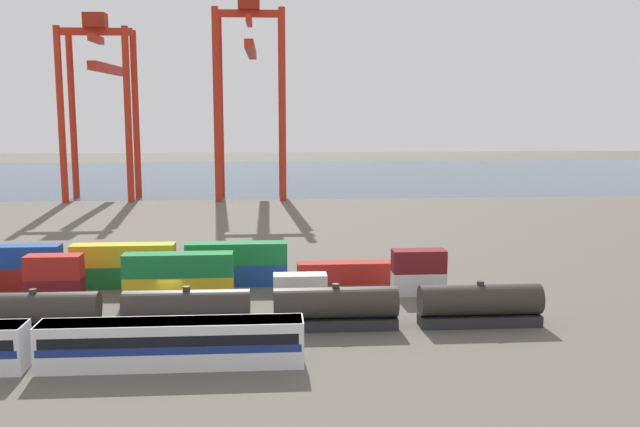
{
  "coord_description": "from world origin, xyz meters",
  "views": [
    {
      "loc": [
        11.15,
        -75.68,
        21.46
      ],
      "look_at": [
        18.95,
        34.92,
        4.52
      ],
      "focal_mm": 39.99,
      "sensor_mm": 36.0,
      "label": 1
    }
  ],
  "objects_px": {
    "freight_tank_row": "(187,310)",
    "gantry_crane_central": "(250,75)",
    "gantry_crane_west": "(101,88)",
    "shipping_container_4": "(179,287)",
    "passenger_train": "(32,345)",
    "shipping_container_17": "(347,273)",
    "shipping_container_13": "(124,276)",
    "shipping_container_2": "(55,290)"
  },
  "relations": [
    {
      "from": "shipping_container_17",
      "to": "gantry_crane_central",
      "type": "height_order",
      "value": "gantry_crane_central"
    },
    {
      "from": "shipping_container_2",
      "to": "shipping_container_4",
      "type": "relative_size",
      "value": 0.5
    },
    {
      "from": "shipping_container_13",
      "to": "gantry_crane_west",
      "type": "relative_size",
      "value": 0.29
    },
    {
      "from": "passenger_train",
      "to": "shipping_container_4",
      "type": "bearing_deg",
      "value": 66.22
    },
    {
      "from": "passenger_train",
      "to": "shipping_container_2",
      "type": "distance_m",
      "value": 21.44
    },
    {
      "from": "passenger_train",
      "to": "freight_tank_row",
      "type": "bearing_deg",
      "value": 38.38
    },
    {
      "from": "passenger_train",
      "to": "shipping_container_13",
      "type": "xyz_separation_m",
      "value": [
        2.09,
        26.78,
        -0.84
      ]
    },
    {
      "from": "shipping_container_17",
      "to": "gantry_crane_west",
      "type": "height_order",
      "value": "gantry_crane_west"
    },
    {
      "from": "passenger_train",
      "to": "gantry_crane_west",
      "type": "xyz_separation_m",
      "value": [
        -18.64,
        110.31,
        23.18
      ]
    },
    {
      "from": "passenger_train",
      "to": "shipping_container_4",
      "type": "height_order",
      "value": "passenger_train"
    },
    {
      "from": "shipping_container_4",
      "to": "gantry_crane_west",
      "type": "relative_size",
      "value": 0.29
    },
    {
      "from": "freight_tank_row",
      "to": "shipping_container_13",
      "type": "distance_m",
      "value": 20.04
    },
    {
      "from": "shipping_container_4",
      "to": "shipping_container_13",
      "type": "relative_size",
      "value": 1.0
    },
    {
      "from": "gantry_crane_west",
      "to": "shipping_container_2",
      "type": "bearing_deg",
      "value": -80.87
    },
    {
      "from": "gantry_crane_central",
      "to": "shipping_container_17",
      "type": "bearing_deg",
      "value": -80.87
    },
    {
      "from": "shipping_container_17",
      "to": "gantry_crane_west",
      "type": "distance_m",
      "value": 98.98
    },
    {
      "from": "freight_tank_row",
      "to": "shipping_container_17",
      "type": "distance_m",
      "value": 24.7
    },
    {
      "from": "passenger_train",
      "to": "shipping_container_17",
      "type": "distance_m",
      "value": 39.29
    },
    {
      "from": "passenger_train",
      "to": "shipping_container_13",
      "type": "bearing_deg",
      "value": 85.53
    },
    {
      "from": "shipping_container_4",
      "to": "gantry_crane_west",
      "type": "bearing_deg",
      "value": 107.34
    },
    {
      "from": "gantry_crane_west",
      "to": "gantry_crane_central",
      "type": "relative_size",
      "value": 0.91
    },
    {
      "from": "passenger_train",
      "to": "gantry_crane_west",
      "type": "relative_size",
      "value": 1.07
    },
    {
      "from": "shipping_container_4",
      "to": "freight_tank_row",
      "type": "bearing_deg",
      "value": -79.28
    },
    {
      "from": "gantry_crane_west",
      "to": "shipping_container_4",
      "type": "bearing_deg",
      "value": -72.66
    },
    {
      "from": "freight_tank_row",
      "to": "gantry_crane_west",
      "type": "bearing_deg",
      "value": 106.58
    },
    {
      "from": "freight_tank_row",
      "to": "shipping_container_17",
      "type": "height_order",
      "value": "freight_tank_row"
    },
    {
      "from": "shipping_container_13",
      "to": "passenger_train",
      "type": "bearing_deg",
      "value": -94.47
    },
    {
      "from": "shipping_container_2",
      "to": "shipping_container_13",
      "type": "xyz_separation_m",
      "value": [
        6.37,
        5.79,
        0.0
      ]
    },
    {
      "from": "passenger_train",
      "to": "gantry_crane_west",
      "type": "height_order",
      "value": "gantry_crane_west"
    },
    {
      "from": "passenger_train",
      "to": "gantry_crane_central",
      "type": "bearing_deg",
      "value": 82.19
    },
    {
      "from": "freight_tank_row",
      "to": "gantry_crane_west",
      "type": "height_order",
      "value": "gantry_crane_west"
    },
    {
      "from": "gantry_crane_west",
      "to": "gantry_crane_central",
      "type": "xyz_separation_m",
      "value": [
        33.84,
        0.6,
        2.94
      ]
    },
    {
      "from": "shipping_container_2",
      "to": "gantry_crane_west",
      "type": "bearing_deg",
      "value": 99.13
    },
    {
      "from": "gantry_crane_west",
      "to": "gantry_crane_central",
      "type": "height_order",
      "value": "gantry_crane_central"
    },
    {
      "from": "gantry_crane_central",
      "to": "passenger_train",
      "type": "bearing_deg",
      "value": -97.81
    },
    {
      "from": "shipping_container_4",
      "to": "shipping_container_13",
      "type": "xyz_separation_m",
      "value": [
        -7.16,
        5.79,
        0.0
      ]
    },
    {
      "from": "gantry_crane_west",
      "to": "gantry_crane_central",
      "type": "distance_m",
      "value": 33.98
    },
    {
      "from": "gantry_crane_central",
      "to": "shipping_container_2",
      "type": "bearing_deg",
      "value": -102.23
    },
    {
      "from": "passenger_train",
      "to": "shipping_container_13",
      "type": "height_order",
      "value": "passenger_train"
    },
    {
      "from": "gantry_crane_west",
      "to": "shipping_container_17",
      "type": "bearing_deg",
      "value": -60.44
    },
    {
      "from": "gantry_crane_west",
      "to": "passenger_train",
      "type": "bearing_deg",
      "value": -80.41
    },
    {
      "from": "freight_tank_row",
      "to": "gantry_crane_central",
      "type": "height_order",
      "value": "gantry_crane_central"
    }
  ]
}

